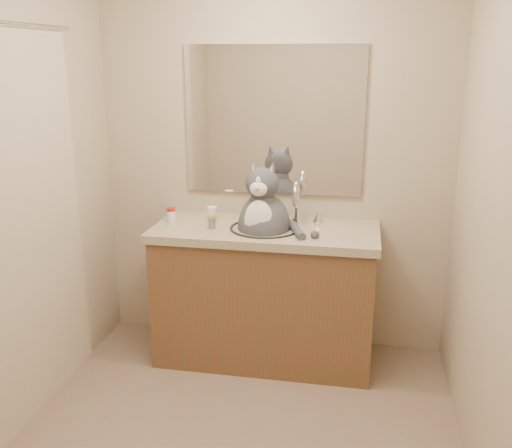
{
  "coord_description": "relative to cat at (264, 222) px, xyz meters",
  "views": [
    {
      "loc": [
        0.55,
        -2.23,
        1.82
      ],
      "look_at": [
        0.0,
        0.65,
        0.96
      ],
      "focal_mm": 40.0,
      "sensor_mm": 36.0,
      "label": 1
    }
  ],
  "objects": [
    {
      "name": "mirror",
      "position": [
        0.0,
        0.3,
        0.56
      ],
      "size": [
        1.1,
        0.02,
        0.9
      ],
      "primitive_type": "cube",
      "color": "white",
      "rests_on": "room"
    },
    {
      "name": "pill_bottle_redcap",
      "position": [
        -0.59,
        0.04,
        0.0
      ],
      "size": [
        0.07,
        0.07,
        0.09
      ],
      "rotation": [
        0.0,
        0.0,
        0.32
      ],
      "color": "white",
      "rests_on": "vanity"
    },
    {
      "name": "grey_canister",
      "position": [
        -0.3,
        -0.05,
        -0.01
      ],
      "size": [
        0.05,
        0.05,
        0.07
      ],
      "rotation": [
        0.0,
        0.0,
        -0.1
      ],
      "color": "gray",
      "rests_on": "vanity"
    },
    {
      "name": "vanity",
      "position": [
        0.0,
        0.03,
        -0.45
      ],
      "size": [
        1.34,
        0.59,
        1.12
      ],
      "color": "brown",
      "rests_on": "ground"
    },
    {
      "name": "room",
      "position": [
        0.0,
        -0.94,
        0.31
      ],
      "size": [
        2.22,
        2.52,
        2.42
      ],
      "color": "#836E5A",
      "rests_on": "ground"
    },
    {
      "name": "shower_curtain",
      "position": [
        -1.05,
        -0.84,
        0.14
      ],
      "size": [
        0.02,
        1.3,
        1.93
      ],
      "color": "beige",
      "rests_on": "ground"
    },
    {
      "name": "cat",
      "position": [
        0.0,
        0.0,
        0.0
      ],
      "size": [
        0.44,
        0.39,
        0.62
      ],
      "rotation": [
        0.0,
        0.0,
        -0.09
      ],
      "color": "#434347",
      "rests_on": "vanity"
    },
    {
      "name": "pill_bottle_orange",
      "position": [
        -0.33,
        0.06,
        0.01
      ],
      "size": [
        0.08,
        0.08,
        0.1
      ],
      "rotation": [
        0.0,
        0.0,
        -0.42
      ],
      "color": "white",
      "rests_on": "vanity"
    }
  ]
}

